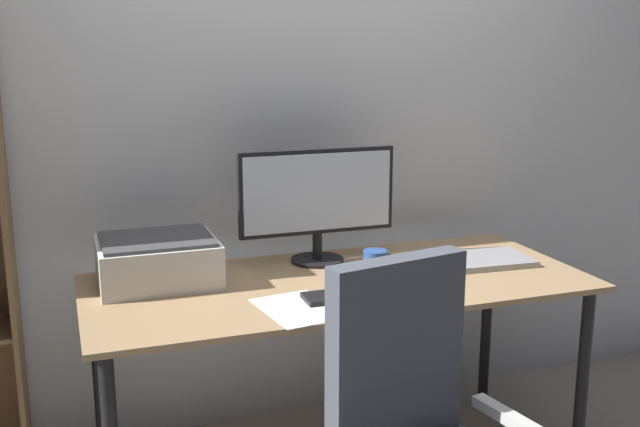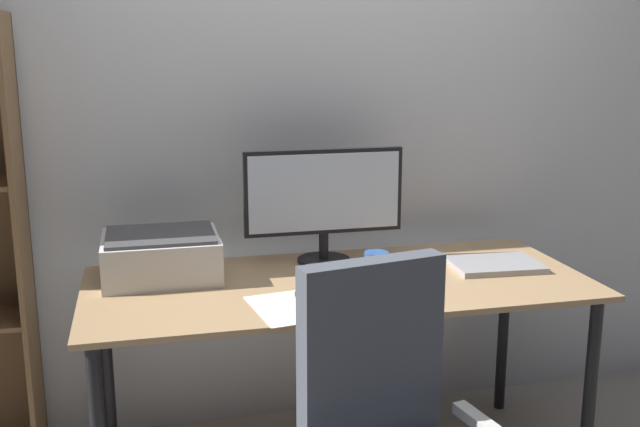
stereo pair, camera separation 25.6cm
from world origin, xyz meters
name	(u,v)px [view 2 (the right image)]	position (x,y,z in m)	size (l,w,h in m)	color
back_wall	(304,106)	(0.00, 0.55, 1.30)	(6.40, 0.10, 2.60)	silver
desk	(338,301)	(0.00, 0.00, 0.67)	(1.74, 0.76, 0.74)	tan
monitor	(324,198)	(0.01, 0.24, 0.99)	(0.60, 0.20, 0.43)	black
keyboard	(342,296)	(-0.04, -0.18, 0.75)	(0.29, 0.11, 0.02)	black
mouse	(398,289)	(0.16, -0.18, 0.76)	(0.06, 0.10, 0.03)	black
coffee_mug	(377,266)	(0.13, -0.02, 0.79)	(0.10, 0.08, 0.10)	#285193
laptop	(495,265)	(0.60, 0.01, 0.75)	(0.32, 0.23, 0.02)	#99999E
printer	(161,256)	(-0.60, 0.18, 0.82)	(0.40, 0.34, 0.16)	silver
paper_sheet	(289,308)	(-0.22, -0.23, 0.74)	(0.21, 0.30, 0.00)	white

